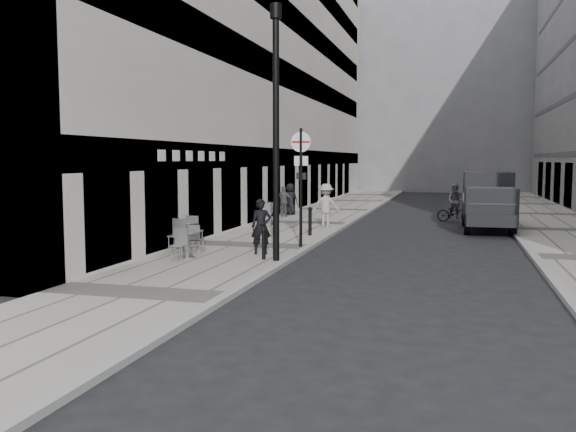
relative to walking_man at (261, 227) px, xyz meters
The scene contains 18 objects.
ground 8.59m from the walking_man, 83.44° to the right, with size 120.00×120.00×0.00m, color black.
sidewalk 9.61m from the walking_man, 96.14° to the left, with size 4.00×60.00×0.12m, color #9D988E.
far_sidewalk 13.82m from the walking_man, 43.65° to the left, with size 4.00×60.00×0.12m, color #9D988E.
building_left 18.61m from the walking_man, 107.42° to the left, with size 4.00×45.00×18.00m, color silver.
building_far 48.63m from the walking_man, 87.02° to the left, with size 24.00×16.00×22.00m, color gray.
walking_man is the anchor object (origin of this frame).
sign_post 2.57m from the walking_man, 67.00° to the left, with size 0.66×0.11×3.86m.
lamppost 3.37m from the walking_man, 53.07° to the right, with size 0.32×0.32×7.10m.
bollard_near 4.87m from the walking_man, 85.57° to the left, with size 0.13×0.13×1.00m, color black.
bollard_far 1.09m from the walking_man, 68.13° to the right, with size 0.11×0.11×0.84m, color black.
panel_van 11.78m from the walking_man, 53.66° to the left, with size 2.01×5.25×2.46m.
cyclist 13.80m from the walking_man, 65.72° to the left, with size 1.78×0.86×1.84m.
pedestrian_a 12.18m from the walking_man, 102.44° to the left, with size 0.90×0.37×1.54m, color #545358.
pedestrian_b 7.82m from the walking_man, 87.24° to the left, with size 1.19×0.68×1.84m, color #9C9990.
pedestrian_c 13.36m from the walking_man, 101.33° to the left, with size 0.79×0.52×1.63m, color black.
cafe_table_near 2.27m from the walking_man, 144.69° to the right, with size 0.71×1.60×0.91m.
cafe_table_mid 2.66m from the walking_man, behind, with size 0.80×1.79×1.02m.
cafe_table_far 8.61m from the walking_man, 105.26° to the left, with size 0.73×1.64×0.94m.
Camera 1 is at (4.63, -8.93, 2.97)m, focal length 38.00 mm.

